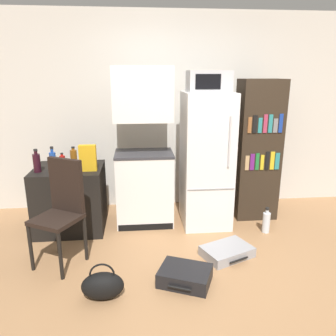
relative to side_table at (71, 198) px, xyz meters
name	(u,v)px	position (x,y,z in m)	size (l,w,h in m)	color
ground_plane	(207,282)	(1.43, -1.25, -0.39)	(24.00, 24.00, 0.00)	#A3754C
wall_back	(195,112)	(1.63, 0.75, 0.93)	(6.40, 0.10, 2.64)	beige
side_table	(71,198)	(0.00, 0.00, 0.00)	(0.80, 0.69, 0.78)	black
kitchen_hutch	(144,155)	(0.90, 0.09, 0.50)	(0.71, 0.52, 1.93)	white
refrigerator	(206,160)	(1.66, 0.02, 0.43)	(0.58, 0.67, 1.64)	white
microwave	(209,81)	(1.66, 0.02, 1.37)	(0.49, 0.35, 0.24)	#B7B7BC
bookshelf	(257,151)	(2.36, 0.16, 0.51)	(0.53, 0.38, 1.79)	#2D2319
bottle_blue_soda	(53,162)	(-0.11, -0.22, 0.52)	(0.07, 0.07, 0.31)	#1E47A3
bottle_wine_dark	(37,162)	(-0.31, -0.14, 0.50)	(0.08, 0.08, 0.26)	black
bottle_ketchup_red	(62,161)	(-0.08, 0.08, 0.46)	(0.07, 0.07, 0.16)	#AD1914
bottle_amber_beer	(74,156)	(0.03, 0.25, 0.47)	(0.08, 0.08, 0.20)	brown
bowl	(68,170)	(0.03, -0.17, 0.41)	(0.14, 0.14, 0.04)	silver
cereal_box	(88,158)	(0.26, -0.15, 0.54)	(0.19, 0.07, 0.30)	gold
chair	(62,204)	(0.07, -0.75, 0.23)	(0.54, 0.54, 1.06)	black
suitcase_large_flat	(227,251)	(1.73, -0.83, -0.34)	(0.59, 0.51, 0.10)	#99999E
suitcase_small_flat	(185,276)	(1.23, -1.24, -0.32)	(0.55, 0.49, 0.14)	black
handbag	(103,285)	(0.50, -1.39, -0.26)	(0.36, 0.20, 0.33)	black
water_bottle_front	(266,222)	(2.34, -0.34, -0.25)	(0.09, 0.09, 0.32)	silver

